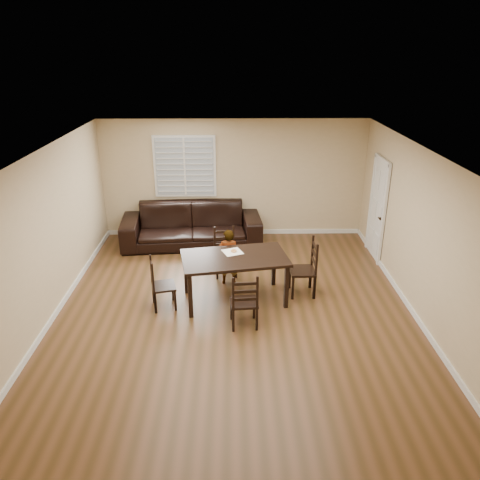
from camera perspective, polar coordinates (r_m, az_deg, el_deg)
name	(u,v)px	position (r m, az deg, el deg)	size (l,w,h in m)	color
ground	(235,310)	(8.07, -0.65, -8.52)	(7.00, 7.00, 0.00)	brown
room	(236,206)	(7.47, -0.45, 4.14)	(6.04, 7.04, 2.72)	#CEB58B
dining_table	(235,261)	(8.03, -0.66, -2.61)	(1.94, 1.30, 0.84)	black
chair_near	(225,252)	(9.17, -1.88, -1.49)	(0.48, 0.45, 0.95)	black
chair_far	(245,305)	(7.37, 0.57, -7.91)	(0.46, 0.43, 0.95)	black
chair_left	(157,286)	(8.07, -10.10, -5.51)	(0.47, 0.49, 0.92)	black
chair_right	(309,269)	(8.45, 8.47, -3.57)	(0.45, 0.48, 1.05)	black
child	(228,257)	(8.69, -1.42, -2.06)	(0.40, 0.26, 1.08)	gray
napkin	(233,252)	(8.17, -0.92, -1.46)	(0.31, 0.31, 0.00)	white
donut	(234,251)	(8.16, -0.76, -1.30)	(0.11, 0.11, 0.04)	#CF8C4A
sofa	(192,225)	(10.55, -5.91, 1.84)	(3.07, 1.20, 0.90)	black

